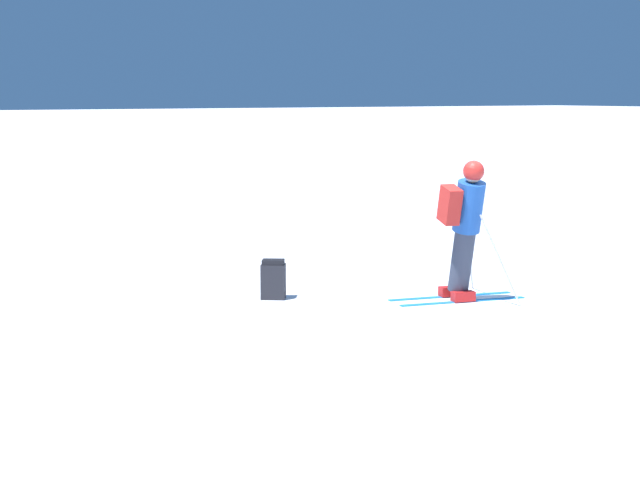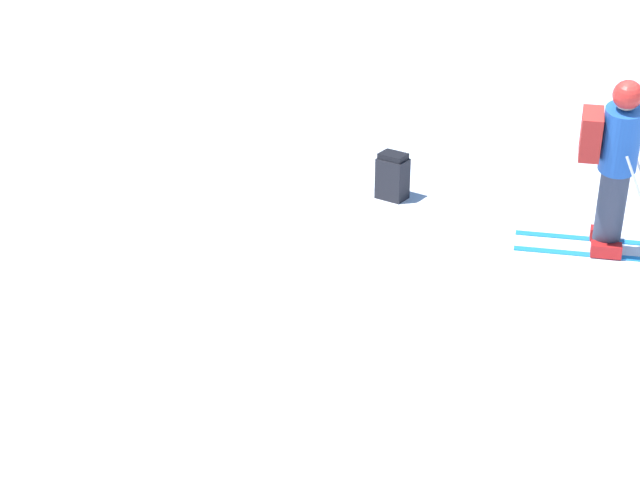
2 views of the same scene
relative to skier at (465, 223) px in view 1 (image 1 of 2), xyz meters
name	(u,v)px [view 1 (image 1 of 2)]	position (x,y,z in m)	size (l,w,h in m)	color
ground_plane	(486,307)	(-0.33, -0.08, -0.99)	(300.00, 300.00, 0.00)	white
skier	(465,223)	(0.00, 0.00, 0.00)	(1.26, 1.75, 1.80)	#1E7AC6
spare_backpack	(273,280)	(1.49, 1.84, -0.75)	(0.35, 0.37, 0.50)	black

